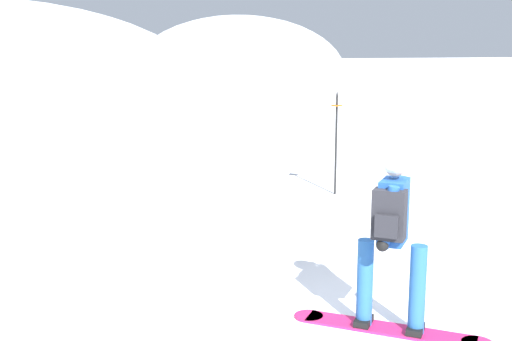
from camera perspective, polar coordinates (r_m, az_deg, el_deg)
name	(u,v)px	position (r m, az deg, el deg)	size (l,w,h in m)	color
ground_plane	(376,322)	(6.55, 10.31, -12.76)	(300.00, 300.00, 0.00)	white
ridge_peak_far	(239,76)	(64.71, -1.45, 8.22)	(21.11, 19.00, 11.51)	white
snowboarder_main	(392,236)	(6.05, 11.69, -5.53)	(1.35, 1.42, 1.71)	#D11E5B
piste_marker_near	(336,136)	(11.72, 6.96, 3.02)	(0.20, 0.20, 1.85)	black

